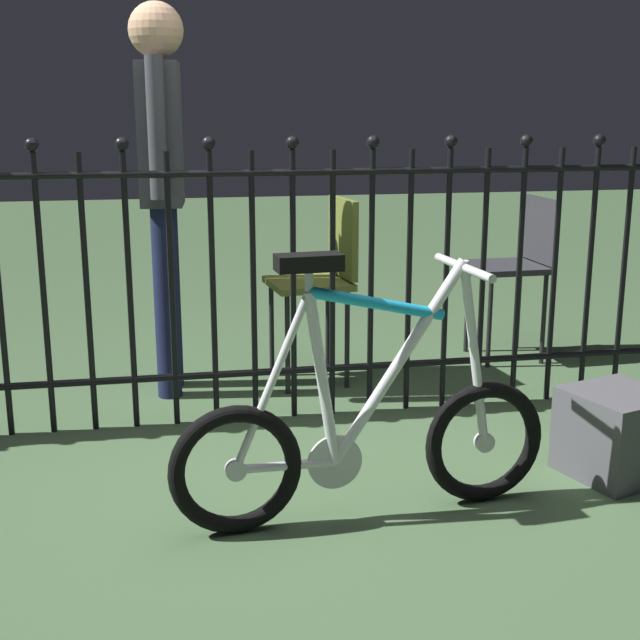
# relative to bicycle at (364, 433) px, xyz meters

# --- Properties ---
(ground_plane) EXTENTS (20.00, 20.00, 0.00)m
(ground_plane) POSITION_rel_bicycle_xyz_m (-0.11, 0.25, -0.29)
(ground_plane) COLOR #425E3C
(iron_fence) EXTENTS (4.67, 0.07, 1.25)m
(iron_fence) POSITION_rel_bicycle_xyz_m (-0.18, 0.98, 0.34)
(iron_fence) COLOR black
(iron_fence) RESTS_ON ground
(bicycle) EXTENTS (1.26, 0.40, 0.88)m
(bicycle) POSITION_rel_bicycle_xyz_m (0.00, 0.00, 0.00)
(bicycle) COLOR black
(bicycle) RESTS_ON ground
(chair_olive) EXTENTS (0.41, 0.40, 0.88)m
(chair_olive) POSITION_rel_bicycle_xyz_m (0.15, 1.44, 0.26)
(chair_olive) COLOR black
(chair_olive) RESTS_ON ground
(chair_charcoal) EXTENTS (0.39, 0.38, 0.85)m
(chair_charcoal) POSITION_rel_bicycle_xyz_m (1.24, 1.65, 0.25)
(chair_charcoal) COLOR black
(chair_charcoal) RESTS_ON ground
(person_visitor) EXTENTS (0.24, 0.47, 1.74)m
(person_visitor) POSITION_rel_bicycle_xyz_m (-0.59, 1.42, 0.76)
(person_visitor) COLOR #191E3F
(person_visitor) RESTS_ON ground
(display_crate) EXTENTS (0.41, 0.41, 0.31)m
(display_crate) POSITION_rel_bicycle_xyz_m (0.97, 0.15, -0.13)
(display_crate) COLOR #4C4C51
(display_crate) RESTS_ON ground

